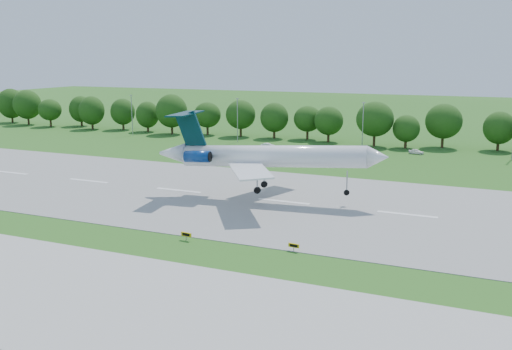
% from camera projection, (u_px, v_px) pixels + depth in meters
% --- Properties ---
extents(ground, '(600.00, 600.00, 0.00)m').
position_uv_depth(ground, '(372.00, 271.00, 63.83)').
color(ground, '#235716').
rests_on(ground, ground).
extents(runway, '(400.00, 45.00, 0.08)m').
position_uv_depth(runway, '(407.00, 215.00, 86.31)').
color(runway, gray).
rests_on(runway, ground).
extents(taxiway, '(400.00, 23.00, 0.08)m').
position_uv_depth(taxiway, '(327.00, 344.00, 47.64)').
color(taxiway, '#ADADA8').
rests_on(taxiway, ground).
extents(tree_line, '(288.40, 8.40, 10.40)m').
position_uv_depth(tree_line, '(449.00, 125.00, 145.29)').
color(tree_line, '#382314').
rests_on(tree_line, ground).
extents(light_poles, '(175.90, 0.25, 12.19)m').
position_uv_depth(light_poles, '(435.00, 129.00, 137.24)').
color(light_poles, gray).
rests_on(light_poles, ground).
extents(airliner, '(38.88, 28.10, 13.01)m').
position_uv_depth(airliner, '(261.00, 155.00, 93.73)').
color(airliner, white).
rests_on(airliner, ground).
extents(taxi_sign_left, '(1.57, 0.36, 1.10)m').
position_uv_depth(taxi_sign_left, '(186.00, 235.00, 74.24)').
color(taxi_sign_left, gray).
rests_on(taxi_sign_left, ground).
extents(taxi_sign_centre, '(1.44, 0.33, 1.01)m').
position_uv_depth(taxi_sign_centre, '(294.00, 246.00, 70.13)').
color(taxi_sign_centre, gray).
rests_on(taxi_sign_centre, ground).
extents(service_vehicle_a, '(4.02, 2.13, 1.26)m').
position_uv_depth(service_vehicle_a, '(268.00, 146.00, 148.52)').
color(service_vehicle_a, silver).
rests_on(service_vehicle_a, ground).
extents(service_vehicle_b, '(3.77, 1.91, 1.23)m').
position_uv_depth(service_vehicle_b, '(416.00, 152.00, 139.46)').
color(service_vehicle_b, white).
rests_on(service_vehicle_b, ground).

